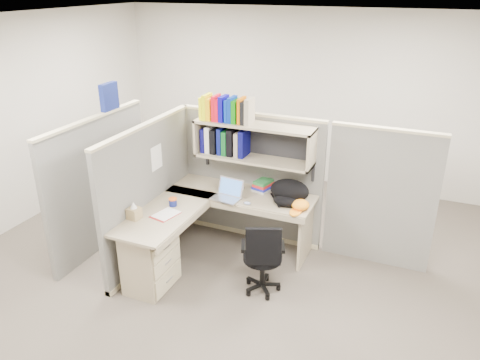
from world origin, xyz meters
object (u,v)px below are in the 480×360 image
at_px(desk, 176,242).
at_px(backpack, 288,193).
at_px(task_chair, 262,268).
at_px(laptop, 226,190).
at_px(snack_canister, 173,202).

distance_m(desk, backpack, 1.36).
bearing_deg(task_chair, backpack, 88.38).
bearing_deg(desk, laptop, 64.23).
xyz_separation_m(desk, backpack, (0.99, 0.82, 0.42)).
relative_size(desk, laptop, 5.46).
relative_size(laptop, snack_canister, 3.43).
xyz_separation_m(desk, task_chair, (0.97, 0.09, -0.14)).
relative_size(backpack, snack_canister, 4.77).
bearing_deg(laptop, desk, -108.80).
relative_size(snack_canister, task_chair, 0.11).
height_order(desk, snack_canister, snack_canister).
xyz_separation_m(laptop, snack_canister, (-0.48, -0.38, -0.07)).
bearing_deg(snack_canister, backpack, 26.01).
distance_m(desk, task_chair, 0.99).
height_order(laptop, snack_canister, laptop).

